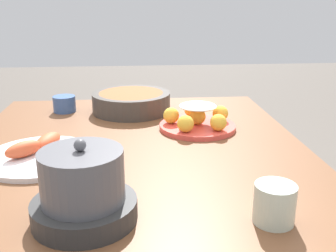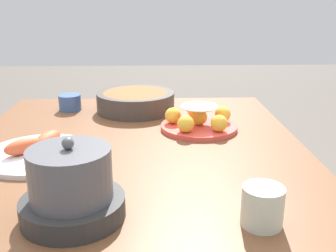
{
  "view_description": "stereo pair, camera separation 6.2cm",
  "coord_description": "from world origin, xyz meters",
  "px_view_note": "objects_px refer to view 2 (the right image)",
  "views": [
    {
      "loc": [
        -1.09,
        -0.01,
        1.16
      ],
      "look_at": [
        0.08,
        -0.11,
        0.77
      ],
      "focal_mm": 42.0,
      "sensor_mm": 36.0,
      "label": 1
    },
    {
      "loc": [
        -1.1,
        -0.07,
        1.16
      ],
      "look_at": [
        0.08,
        -0.11,
        0.77
      ],
      "focal_mm": 42.0,
      "sensor_mm": 36.0,
      "label": 2
    }
  ],
  "objects_px": {
    "cake_plate": "(199,120)",
    "cup_near": "(262,206)",
    "warming_pot": "(72,188)",
    "serving_bowl": "(136,101)",
    "cup_far": "(70,103)",
    "seafood_platter": "(40,151)",
    "dining_table": "(134,176)"
  },
  "relations": [
    {
      "from": "cake_plate",
      "to": "cup_near",
      "type": "height_order",
      "value": "cake_plate"
    },
    {
      "from": "cup_near",
      "to": "warming_pot",
      "type": "bearing_deg",
      "value": 83.87
    },
    {
      "from": "serving_bowl",
      "to": "cup_far",
      "type": "height_order",
      "value": "serving_bowl"
    },
    {
      "from": "cake_plate",
      "to": "cup_near",
      "type": "relative_size",
      "value": 3.15
    },
    {
      "from": "cake_plate",
      "to": "seafood_platter",
      "type": "height_order",
      "value": "cake_plate"
    },
    {
      "from": "warming_pot",
      "to": "cup_near",
      "type": "bearing_deg",
      "value": -96.13
    },
    {
      "from": "cup_near",
      "to": "serving_bowl",
      "type": "bearing_deg",
      "value": 18.72
    },
    {
      "from": "serving_bowl",
      "to": "cup_far",
      "type": "distance_m",
      "value": 0.26
    },
    {
      "from": "seafood_platter",
      "to": "cup_far",
      "type": "xyz_separation_m",
      "value": [
        0.48,
        0.01,
        0.02
      ]
    },
    {
      "from": "seafood_platter",
      "to": "cup_far",
      "type": "height_order",
      "value": "cup_far"
    },
    {
      "from": "dining_table",
      "to": "warming_pot",
      "type": "height_order",
      "value": "warming_pot"
    },
    {
      "from": "dining_table",
      "to": "serving_bowl",
      "type": "distance_m",
      "value": 0.43
    },
    {
      "from": "dining_table",
      "to": "warming_pot",
      "type": "distance_m",
      "value": 0.43
    },
    {
      "from": "cup_near",
      "to": "warming_pot",
      "type": "distance_m",
      "value": 0.38
    },
    {
      "from": "cup_far",
      "to": "warming_pot",
      "type": "relative_size",
      "value": 0.41
    },
    {
      "from": "cup_near",
      "to": "warming_pot",
      "type": "relative_size",
      "value": 0.39
    },
    {
      "from": "seafood_platter",
      "to": "serving_bowl",
      "type": "bearing_deg",
      "value": -28.39
    },
    {
      "from": "cake_plate",
      "to": "dining_table",
      "type": "bearing_deg",
      "value": 127.67
    },
    {
      "from": "cake_plate",
      "to": "serving_bowl",
      "type": "height_order",
      "value": "cake_plate"
    },
    {
      "from": "cake_plate",
      "to": "serving_bowl",
      "type": "relative_size",
      "value": 0.85
    },
    {
      "from": "serving_bowl",
      "to": "cup_far",
      "type": "bearing_deg",
      "value": 85.67
    },
    {
      "from": "seafood_platter",
      "to": "cake_plate",
      "type": "bearing_deg",
      "value": -64.76
    },
    {
      "from": "serving_bowl",
      "to": "warming_pot",
      "type": "xyz_separation_m",
      "value": [
        -0.79,
        0.09,
        0.03
      ]
    },
    {
      "from": "cake_plate",
      "to": "warming_pot",
      "type": "distance_m",
      "value": 0.64
    },
    {
      "from": "dining_table",
      "to": "cup_near",
      "type": "xyz_separation_m",
      "value": [
        -0.43,
        -0.27,
        0.13
      ]
    },
    {
      "from": "cake_plate",
      "to": "seafood_platter",
      "type": "bearing_deg",
      "value": 115.24
    },
    {
      "from": "serving_bowl",
      "to": "warming_pot",
      "type": "relative_size",
      "value": 1.44
    },
    {
      "from": "cake_plate",
      "to": "cup_near",
      "type": "distance_m",
      "value": 0.6
    },
    {
      "from": "cake_plate",
      "to": "seafood_platter",
      "type": "distance_m",
      "value": 0.52
    },
    {
      "from": "cup_far",
      "to": "warming_pot",
      "type": "bearing_deg",
      "value": -168.2
    },
    {
      "from": "warming_pot",
      "to": "cake_plate",
      "type": "bearing_deg",
      "value": -29.73
    },
    {
      "from": "warming_pot",
      "to": "cup_far",
      "type": "bearing_deg",
      "value": 11.8
    }
  ]
}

